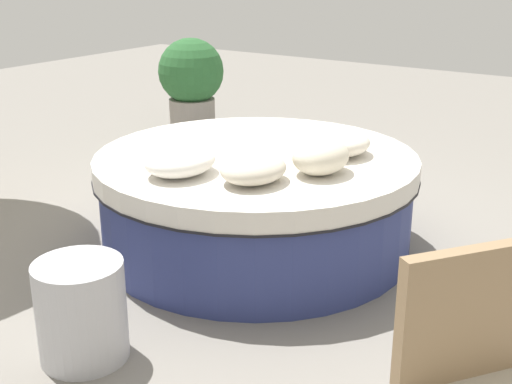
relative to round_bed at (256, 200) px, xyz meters
name	(u,v)px	position (x,y,z in m)	size (l,w,h in m)	color
ground_plane	(256,246)	(0.00, 0.00, -0.34)	(16.00, 16.00, 0.00)	gray
round_bed	(256,200)	(0.00, 0.00, 0.00)	(2.15, 2.15, 0.66)	navy
throw_pillow_0	(180,161)	(-0.61, 0.13, 0.41)	(0.47, 0.39, 0.17)	white
throw_pillow_1	(253,169)	(-0.49, -0.31, 0.40)	(0.44, 0.36, 0.16)	beige
throw_pillow_2	(321,156)	(-0.12, -0.55, 0.43)	(0.40, 0.32, 0.22)	beige
throw_pillow_3	(339,143)	(0.29, -0.46, 0.41)	(0.44, 0.40, 0.17)	silver
patio_chair	(480,375)	(-1.50, -1.94, 0.22)	(0.71, 0.71, 0.98)	#997A56
planter	(191,82)	(2.05, 2.23, 0.27)	(0.70, 0.70, 1.08)	gray
side_table	(81,311)	(-1.60, -0.05, -0.08)	(0.44, 0.44, 0.51)	#B7B7BC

